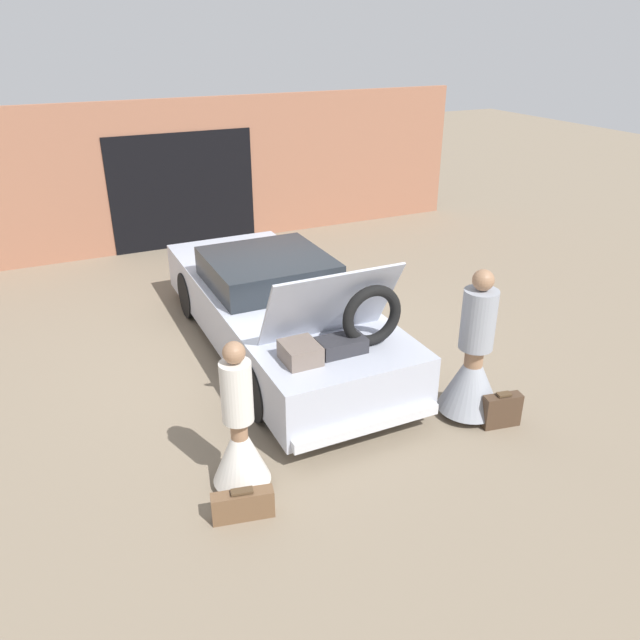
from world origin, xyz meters
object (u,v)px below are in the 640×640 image
object	(u,v)px
person_right	(473,366)
suitcase_beside_left_person	(243,505)
car	(277,309)
suitcase_beside_right_person	(502,410)
person_left	(240,438)

from	to	relation	value
person_right	suitcase_beside_left_person	size ratio (longest dim) A/B	3.05
car	person_right	distance (m)	2.77
person_right	suitcase_beside_right_person	world-z (taller)	person_right
car	person_right	xyz separation A→B (m)	(1.36, -2.41, 0.03)
person_left	suitcase_beside_right_person	size ratio (longest dim) A/B	3.50
suitcase_beside_right_person	person_right	bearing A→B (deg)	117.23
car	person_left	size ratio (longest dim) A/B	3.23
suitcase_beside_right_person	suitcase_beside_left_person	bearing A→B (deg)	-177.26
person_left	suitcase_beside_left_person	xyz separation A→B (m)	(-0.14, -0.42, -0.41)
suitcase_beside_right_person	car	bearing A→B (deg)	119.16
person_left	suitcase_beside_right_person	distance (m)	2.94
car	person_right	world-z (taller)	person_right
car	person_right	size ratio (longest dim) A/B	2.87
person_right	suitcase_beside_left_person	distance (m)	2.94
person_right	suitcase_beside_left_person	xyz separation A→B (m)	(-2.86, -0.49, -0.48)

